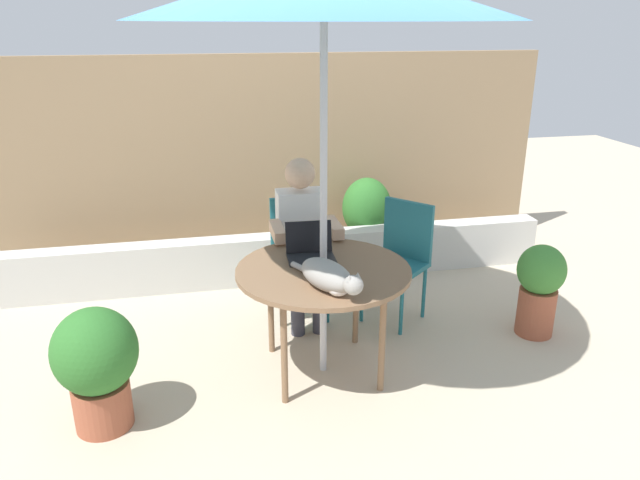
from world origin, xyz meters
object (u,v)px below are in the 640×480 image
(patio_table, at_px, (323,277))
(laptop, at_px, (310,247))
(potted_plant_near_fence, at_px, (97,363))
(potted_plant_corner, at_px, (539,285))
(chair_empty, at_px, (401,252))
(person_seated, at_px, (302,233))
(cat, at_px, (330,277))
(potted_plant_by_chair, at_px, (366,215))
(chair_occupied, at_px, (299,247))

(patio_table, distance_m, laptop, 0.25)
(potted_plant_near_fence, xyz_separation_m, potted_plant_corner, (2.94, 0.45, -0.03))
(chair_empty, height_order, potted_plant_corner, chair_empty)
(patio_table, bearing_deg, chair_empty, 40.78)
(person_seated, bearing_deg, cat, -91.82)
(potted_plant_by_chair, height_order, potted_plant_corner, potted_plant_by_chair)
(patio_table, bearing_deg, laptop, 101.32)
(chair_occupied, relative_size, potted_plant_near_fence, 1.24)
(chair_occupied, bearing_deg, patio_table, -90.00)
(chair_empty, distance_m, potted_plant_corner, 1.01)
(chair_empty, relative_size, potted_plant_near_fence, 1.24)
(cat, distance_m, potted_plant_near_fence, 1.36)
(person_seated, height_order, laptop, person_seated)
(chair_empty, xyz_separation_m, person_seated, (-0.73, 0.09, 0.17))
(chair_occupied, xyz_separation_m, potted_plant_near_fence, (-1.33, -1.18, -0.12))
(laptop, bearing_deg, potted_plant_near_fence, -158.25)
(chair_empty, distance_m, cat, 1.24)
(chair_occupied, relative_size, potted_plant_by_chair, 1.12)
(potted_plant_near_fence, distance_m, potted_plant_corner, 2.97)
(patio_table, xyz_separation_m, laptop, (-0.04, 0.21, 0.12))
(patio_table, relative_size, chair_empty, 1.21)
(potted_plant_near_fence, bearing_deg, potted_plant_corner, 8.74)
(person_seated, bearing_deg, potted_plant_near_fence, -142.46)
(patio_table, xyz_separation_m, cat, (-0.03, -0.31, 0.14))
(patio_table, bearing_deg, cat, -96.00)
(patio_table, distance_m, potted_plant_corner, 1.64)
(potted_plant_near_fence, bearing_deg, potted_plant_by_chair, 44.24)
(chair_empty, bearing_deg, chair_occupied, 161.00)
(laptop, relative_size, cat, 0.51)
(chair_empty, xyz_separation_m, cat, (-0.76, -0.94, 0.28))
(laptop, height_order, potted_plant_near_fence, laptop)
(chair_occupied, distance_m, potted_plant_corner, 1.77)
(patio_table, height_order, person_seated, person_seated)
(person_seated, relative_size, cat, 2.02)
(cat, bearing_deg, potted_plant_by_chair, 68.28)
(cat, bearing_deg, chair_occupied, 88.42)
(chair_empty, bearing_deg, cat, -128.99)
(laptop, relative_size, potted_plant_by_chair, 0.39)
(patio_table, relative_size, person_seated, 0.88)
(potted_plant_near_fence, xyz_separation_m, potted_plant_by_chair, (2.13, 2.07, 0.04))
(cat, bearing_deg, patio_table, 84.00)
(patio_table, xyz_separation_m, chair_occupied, (0.00, 0.88, -0.14))
(chair_occupied, xyz_separation_m, person_seated, (-0.00, -0.16, 0.17))
(cat, height_order, potted_plant_corner, cat)
(person_seated, bearing_deg, patio_table, -90.00)
(person_seated, distance_m, potted_plant_corner, 1.73)
(chair_occupied, bearing_deg, cat, -91.58)
(cat, xyz_separation_m, potted_plant_by_chair, (0.83, 2.08, -0.36))
(laptop, distance_m, potted_plant_corner, 1.70)
(person_seated, height_order, potted_plant_by_chair, person_seated)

